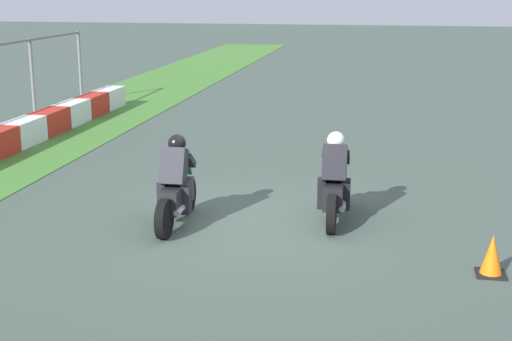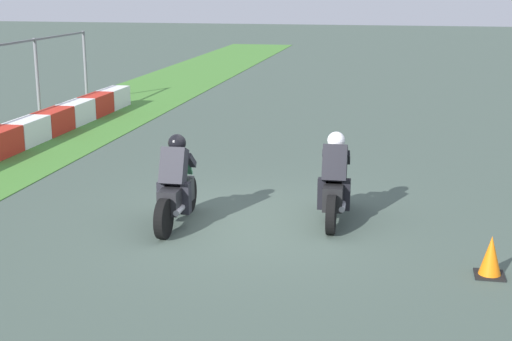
{
  "view_description": "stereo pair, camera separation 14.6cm",
  "coord_description": "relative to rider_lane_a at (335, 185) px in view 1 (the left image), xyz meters",
  "views": [
    {
      "loc": [
        -11.64,
        -2.27,
        3.92
      ],
      "look_at": [
        0.01,
        -0.06,
        0.9
      ],
      "focal_mm": 52.01,
      "sensor_mm": 36.0,
      "label": 1
    },
    {
      "loc": [
        -11.62,
        -2.41,
        3.92
      ],
      "look_at": [
        0.01,
        -0.06,
        0.9
      ],
      "focal_mm": 52.01,
      "sensor_mm": 36.0,
      "label": 2
    }
  ],
  "objects": [
    {
      "name": "ground_plane",
      "position": [
        -0.37,
        1.33,
        -0.62
      ],
      "size": [
        120.0,
        120.0,
        0.0
      ],
      "primitive_type": "plane",
      "color": "#43544A"
    },
    {
      "name": "rider_lane_b",
      "position": [
        -0.72,
        2.54,
        0.0
      ],
      "size": [
        2.04,
        0.54,
        1.51
      ],
      "rotation": [
        0.0,
        0.0,
        0.01
      ],
      "color": "black",
      "rests_on": "ground_plane"
    },
    {
      "name": "traffic_cone",
      "position": [
        -2.03,
        -2.34,
        -0.35
      ],
      "size": [
        0.4,
        0.4,
        0.58
      ],
      "color": "black",
      "rests_on": "ground_plane"
    },
    {
      "name": "rider_lane_a",
      "position": [
        0.0,
        0.0,
        0.0
      ],
      "size": [
        2.04,
        0.55,
        1.51
      ],
      "rotation": [
        0.0,
        0.0,
        0.03
      ],
      "color": "black",
      "rests_on": "ground_plane"
    }
  ]
}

